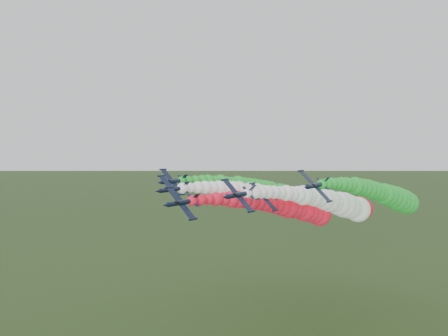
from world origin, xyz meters
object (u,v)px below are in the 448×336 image
(jet_inner_left, at_px, (275,198))
(jet_outer_right, at_px, (388,196))
(jet_trail, at_px, (341,203))
(jet_inner_right, at_px, (334,203))
(jet_lead, at_px, (289,208))
(jet_outer_left, at_px, (270,192))

(jet_inner_left, height_order, jet_outer_right, jet_outer_right)
(jet_outer_right, relative_size, jet_trail, 1.00)
(jet_inner_right, bearing_deg, jet_lead, -141.67)
(jet_inner_right, distance_m, jet_trail, 18.10)
(jet_outer_left, bearing_deg, jet_trail, 16.89)
(jet_trail, bearing_deg, jet_outer_left, -163.11)
(jet_outer_right, bearing_deg, jet_inner_right, -137.56)
(jet_trail, bearing_deg, jet_inner_left, -126.81)
(jet_lead, height_order, jet_outer_right, jet_outer_right)
(jet_inner_right, bearing_deg, jet_outer_left, 160.65)
(jet_inner_left, height_order, jet_trail, jet_inner_left)
(jet_lead, relative_size, jet_outer_right, 1.00)
(jet_inner_right, distance_m, jet_outer_left, 30.36)
(jet_inner_right, height_order, jet_outer_right, jet_outer_right)
(jet_outer_left, bearing_deg, jet_outer_right, 2.51)
(jet_inner_left, bearing_deg, jet_lead, -36.46)
(jet_inner_right, bearing_deg, jet_inner_left, -171.88)
(jet_outer_right, distance_m, jet_trail, 18.57)
(jet_lead, xyz_separation_m, jet_outer_left, (-17.46, 18.88, 2.40))
(jet_inner_left, bearing_deg, jet_outer_right, 24.34)
(jet_outer_left, bearing_deg, jet_lead, -47.23)
(jet_inner_right, relative_size, jet_outer_left, 1.00)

